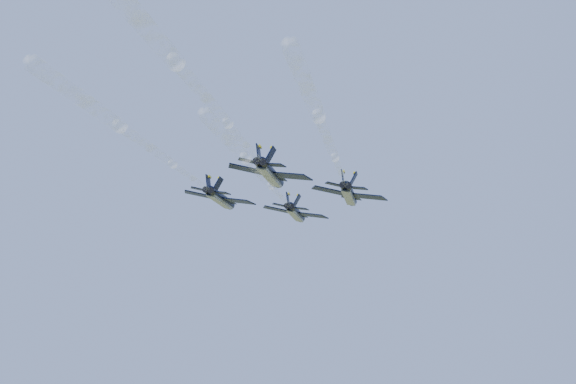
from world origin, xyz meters
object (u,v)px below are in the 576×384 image
(jet_slot, at_px, (271,174))
(jet_right, at_px, (349,195))
(jet_lead, at_px, (296,213))
(jet_left, at_px, (221,199))

(jet_slot, bearing_deg, jet_right, 56.00)
(jet_lead, distance_m, jet_slot, 25.64)
(jet_lead, relative_size, jet_right, 1.00)
(jet_lead, distance_m, jet_left, 15.80)
(jet_left, bearing_deg, jet_right, 1.52)
(jet_slot, bearing_deg, jet_left, 128.42)
(jet_lead, xyz_separation_m, jet_left, (-7.95, -13.66, 0.00))
(jet_left, xyz_separation_m, jet_slot, (11.67, -11.71, 0.00))
(jet_left, distance_m, jet_slot, 16.53)
(jet_right, bearing_deg, jet_left, -178.48)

